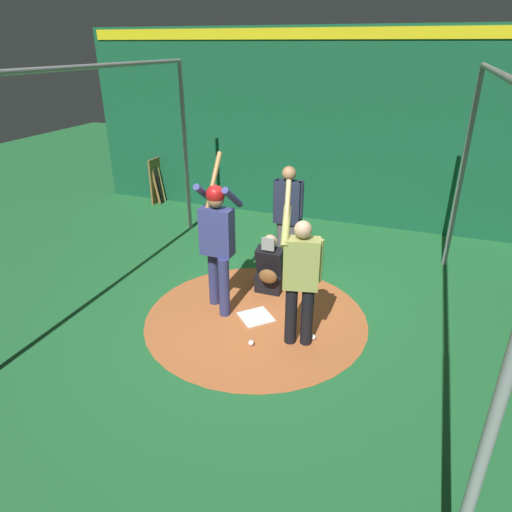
{
  "coord_description": "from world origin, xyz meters",
  "views": [
    {
      "loc": [
        5.01,
        1.86,
        3.47
      ],
      "look_at": [
        0.0,
        0.0,
        0.95
      ],
      "focal_mm": 31.79,
      "sensor_mm": 36.0,
      "label": 1
    }
  ],
  "objects_px": {
    "home_plate": "(256,317)",
    "umpire": "(288,214)",
    "baseball_0": "(310,302)",
    "baseball_1": "(313,337)",
    "bat_rack": "(158,182)",
    "catcher": "(270,269)",
    "visitor": "(300,275)",
    "batter": "(217,236)",
    "baseball_2": "(251,343)"
  },
  "relations": [
    {
      "from": "bat_rack",
      "to": "baseball_0",
      "type": "relative_size",
      "value": 14.2
    },
    {
      "from": "umpire",
      "to": "visitor",
      "type": "height_order",
      "value": "visitor"
    },
    {
      "from": "baseball_0",
      "to": "bat_rack",
      "type": "bearing_deg",
      "value": -126.33
    },
    {
      "from": "umpire",
      "to": "baseball_1",
      "type": "distance_m",
      "value": 2.22
    },
    {
      "from": "catcher",
      "to": "bat_rack",
      "type": "xyz_separation_m",
      "value": [
        -3.18,
        -3.89,
        0.13
      ]
    },
    {
      "from": "home_plate",
      "to": "bat_rack",
      "type": "distance_m",
      "value": 5.63
    },
    {
      "from": "baseball_1",
      "to": "batter",
      "type": "bearing_deg",
      "value": -101.49
    },
    {
      "from": "batter",
      "to": "baseball_2",
      "type": "height_order",
      "value": "batter"
    },
    {
      "from": "catcher",
      "to": "bat_rack",
      "type": "relative_size",
      "value": 0.88
    },
    {
      "from": "umpire",
      "to": "visitor",
      "type": "distance_m",
      "value": 2.02
    },
    {
      "from": "catcher",
      "to": "baseball_1",
      "type": "relative_size",
      "value": 12.55
    },
    {
      "from": "baseball_0",
      "to": "baseball_1",
      "type": "bearing_deg",
      "value": 16.76
    },
    {
      "from": "home_plate",
      "to": "umpire",
      "type": "distance_m",
      "value": 1.83
    },
    {
      "from": "baseball_0",
      "to": "baseball_2",
      "type": "bearing_deg",
      "value": -19.94
    },
    {
      "from": "batter",
      "to": "baseball_0",
      "type": "height_order",
      "value": "batter"
    },
    {
      "from": "catcher",
      "to": "bat_rack",
      "type": "distance_m",
      "value": 5.03
    },
    {
      "from": "home_plate",
      "to": "visitor",
      "type": "distance_m",
      "value": 1.22
    },
    {
      "from": "catcher",
      "to": "baseball_2",
      "type": "bearing_deg",
      "value": 9.3
    },
    {
      "from": "bat_rack",
      "to": "catcher",
      "type": "bearing_deg",
      "value": 50.8
    },
    {
      "from": "visitor",
      "to": "baseball_1",
      "type": "height_order",
      "value": "visitor"
    },
    {
      "from": "catcher",
      "to": "baseball_1",
      "type": "height_order",
      "value": "catcher"
    },
    {
      "from": "umpire",
      "to": "bat_rack",
      "type": "xyz_separation_m",
      "value": [
        -2.43,
        -3.92,
        -0.51
      ]
    },
    {
      "from": "batter",
      "to": "umpire",
      "type": "xyz_separation_m",
      "value": [
        -1.48,
        0.54,
        -0.12
      ]
    },
    {
      "from": "catcher",
      "to": "baseball_1",
      "type": "xyz_separation_m",
      "value": [
        1.04,
        0.94,
        -0.32
      ]
    },
    {
      "from": "umpire",
      "to": "baseball_2",
      "type": "bearing_deg",
      "value": 5.36
    },
    {
      "from": "catcher",
      "to": "baseball_2",
      "type": "xyz_separation_m",
      "value": [
        1.43,
        0.23,
        -0.32
      ]
    },
    {
      "from": "home_plate",
      "to": "baseball_0",
      "type": "xyz_separation_m",
      "value": [
        -0.61,
        0.62,
        0.03
      ]
    },
    {
      "from": "batter",
      "to": "baseball_1",
      "type": "height_order",
      "value": "batter"
    },
    {
      "from": "bat_rack",
      "to": "baseball_0",
      "type": "bearing_deg",
      "value": 53.67
    },
    {
      "from": "visitor",
      "to": "baseball_2",
      "type": "height_order",
      "value": "visitor"
    },
    {
      "from": "baseball_0",
      "to": "batter",
      "type": "bearing_deg",
      "value": -65.26
    },
    {
      "from": "catcher",
      "to": "baseball_1",
      "type": "bearing_deg",
      "value": 42.15
    },
    {
      "from": "catcher",
      "to": "baseball_0",
      "type": "height_order",
      "value": "catcher"
    },
    {
      "from": "baseball_2",
      "to": "visitor",
      "type": "bearing_deg",
      "value": 118.98
    },
    {
      "from": "home_plate",
      "to": "visitor",
      "type": "relative_size",
      "value": 0.21
    },
    {
      "from": "home_plate",
      "to": "catcher",
      "type": "bearing_deg",
      "value": -175.26
    },
    {
      "from": "catcher",
      "to": "umpire",
      "type": "relative_size",
      "value": 0.52
    },
    {
      "from": "home_plate",
      "to": "batter",
      "type": "height_order",
      "value": "batter"
    },
    {
      "from": "catcher",
      "to": "visitor",
      "type": "distance_m",
      "value": 1.49
    },
    {
      "from": "baseball_0",
      "to": "baseball_2",
      "type": "xyz_separation_m",
      "value": [
        1.24,
        -0.45,
        0.0
      ]
    },
    {
      "from": "home_plate",
      "to": "bat_rack",
      "type": "relative_size",
      "value": 0.4
    },
    {
      "from": "home_plate",
      "to": "batter",
      "type": "relative_size",
      "value": 0.19
    },
    {
      "from": "batter",
      "to": "baseball_1",
      "type": "xyz_separation_m",
      "value": [
        0.29,
        1.45,
        -1.08
      ]
    },
    {
      "from": "batter",
      "to": "bat_rack",
      "type": "relative_size",
      "value": 2.06
    },
    {
      "from": "batter",
      "to": "baseball_0",
      "type": "xyz_separation_m",
      "value": [
        -0.55,
        1.2,
        -1.08
      ]
    },
    {
      "from": "home_plate",
      "to": "visitor",
      "type": "height_order",
      "value": "visitor"
    },
    {
      "from": "home_plate",
      "to": "visitor",
      "type": "xyz_separation_m",
      "value": [
        0.34,
        0.69,
        0.95
      ]
    },
    {
      "from": "baseball_0",
      "to": "home_plate",
      "type": "bearing_deg",
      "value": -45.29
    },
    {
      "from": "batter",
      "to": "catcher",
      "type": "height_order",
      "value": "batter"
    },
    {
      "from": "home_plate",
      "to": "batter",
      "type": "xyz_separation_m",
      "value": [
        -0.06,
        -0.58,
        1.11
      ]
    }
  ]
}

